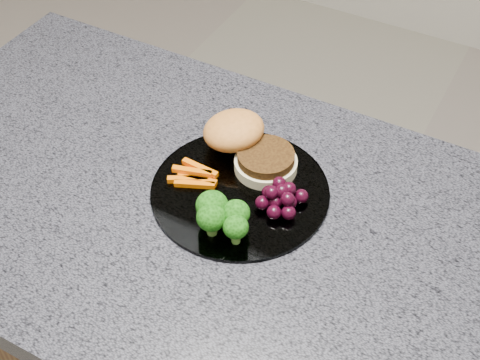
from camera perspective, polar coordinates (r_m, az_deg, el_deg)
name	(u,v)px	position (r m, az deg, el deg)	size (l,w,h in m)	color
countertop	(246,233)	(0.95, 0.53, -4.52)	(1.20, 0.60, 0.04)	#4E4E59
plate	(240,191)	(0.97, 0.00, -0.95)	(0.26, 0.26, 0.01)	white
burger	(245,143)	(1.01, 0.42, 3.14)	(0.18, 0.13, 0.05)	beige
carrot_sticks	(195,176)	(0.98, -3.87, 0.36)	(0.07, 0.05, 0.02)	#EF6503
broccoli	(221,214)	(0.89, -1.62, -2.95)	(0.08, 0.06, 0.05)	#5A8E33
grape_bunch	(281,198)	(0.94, 3.54, -1.51)	(0.06, 0.07, 0.04)	black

